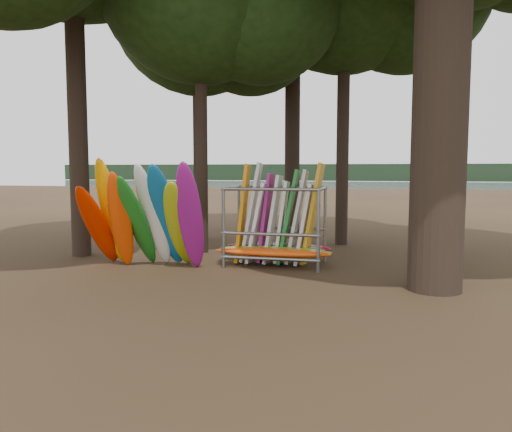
# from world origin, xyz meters

# --- Properties ---
(ground) EXTENTS (120.00, 120.00, 0.00)m
(ground) POSITION_xyz_m (0.00, 0.00, 0.00)
(ground) COLOR #47331E
(ground) RESTS_ON ground
(lake) EXTENTS (160.00, 160.00, 0.00)m
(lake) POSITION_xyz_m (0.00, 60.00, 0.00)
(lake) COLOR gray
(lake) RESTS_ON ground
(far_shore) EXTENTS (160.00, 4.00, 4.00)m
(far_shore) POSITION_xyz_m (0.00, 110.00, 2.00)
(far_shore) COLOR black
(far_shore) RESTS_ON ground
(oak_1) EXTENTS (7.46, 7.46, 11.86)m
(oak_1) POSITION_xyz_m (-2.65, 6.39, 8.59)
(oak_1) COLOR black
(oak_1) RESTS_ON ground
(kayak_row) EXTENTS (3.59, 2.02, 3.08)m
(kayak_row) POSITION_xyz_m (-2.14, 0.75, 1.32)
(kayak_row) COLOR red
(kayak_row) RESTS_ON ground
(storage_rack) EXTENTS (3.19, 1.51, 2.86)m
(storage_rack) POSITION_xyz_m (1.17, 2.03, 1.02)
(storage_rack) COLOR slate
(storage_rack) RESTS_ON ground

